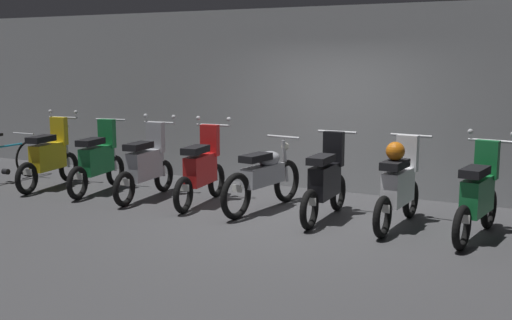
% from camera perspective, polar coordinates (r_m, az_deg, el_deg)
% --- Properties ---
extents(ground_plane, '(80.00, 80.00, 0.00)m').
position_cam_1_polar(ground_plane, '(8.74, 2.60, -5.31)').
color(ground_plane, '#424244').
extents(back_wall, '(16.90, 0.30, 3.01)m').
position_cam_1_polar(back_wall, '(10.54, 7.65, 5.39)').
color(back_wall, gray).
rests_on(back_wall, ground).
extents(motorbike_slot_0, '(0.58, 1.67, 1.29)m').
position_cam_1_polar(motorbike_slot_0, '(11.30, -18.08, 0.28)').
color(motorbike_slot_0, black).
rests_on(motorbike_slot_0, ground).
extents(motorbike_slot_1, '(0.56, 1.67, 1.18)m').
position_cam_1_polar(motorbike_slot_1, '(10.69, -14.02, -0.04)').
color(motorbike_slot_1, black).
rests_on(motorbike_slot_1, ground).
extents(motorbike_slot_2, '(0.59, 1.68, 1.29)m').
position_cam_1_polar(motorbike_slot_2, '(10.04, -9.87, -0.46)').
color(motorbike_slot_2, black).
rests_on(motorbike_slot_2, ground).
extents(motorbike_slot_3, '(0.59, 1.68, 1.29)m').
position_cam_1_polar(motorbike_slot_3, '(9.53, -4.91, -0.87)').
color(motorbike_slot_3, black).
rests_on(motorbike_slot_3, ground).
extents(motorbike_slot_4, '(0.56, 1.94, 1.03)m').
position_cam_1_polar(motorbike_slot_4, '(9.14, 0.71, -1.51)').
color(motorbike_slot_4, black).
rests_on(motorbike_slot_4, ground).
extents(motorbike_slot_5, '(0.56, 1.68, 1.18)m').
position_cam_1_polar(motorbike_slot_5, '(8.67, 6.29, -1.92)').
color(motorbike_slot_5, black).
rests_on(motorbike_slot_5, ground).
extents(motorbike_slot_6, '(0.56, 1.68, 1.18)m').
position_cam_1_polar(motorbike_slot_6, '(8.40, 12.71, -2.16)').
color(motorbike_slot_6, black).
rests_on(motorbike_slot_6, ground).
extents(motorbike_slot_7, '(0.59, 1.68, 1.29)m').
position_cam_1_polar(motorbike_slot_7, '(8.16, 19.35, -3.06)').
color(motorbike_slot_7, black).
rests_on(motorbike_slot_7, ground).
extents(bicycle, '(0.50, 1.73, 0.89)m').
position_cam_1_polar(bicycle, '(12.11, -21.46, -0.12)').
color(bicycle, black).
rests_on(bicycle, ground).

